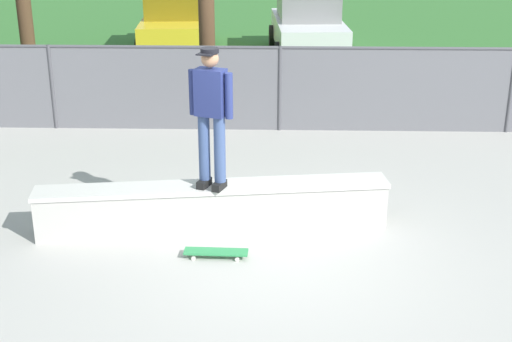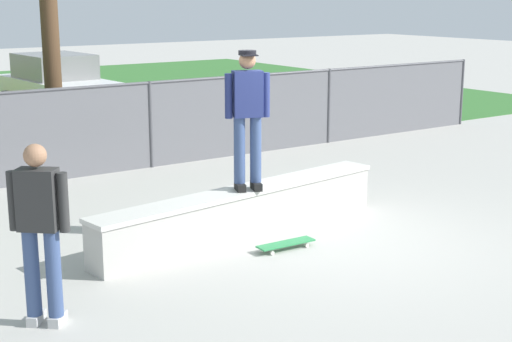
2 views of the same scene
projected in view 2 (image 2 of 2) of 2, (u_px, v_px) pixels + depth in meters
The scene contains 7 objects.
ground_plane at pixel (337, 240), 10.14m from camera, with size 80.00×80.00×0.00m, color #ADAAA3.
concrete_ledge at pixel (244, 211), 10.29m from camera, with size 4.72×1.11×0.65m.
skateboarder at pixel (248, 113), 9.92m from camera, with size 0.57×0.38×1.84m.
skateboard at pixel (286, 244), 9.75m from camera, with size 0.81×0.23×0.09m.
chainlink_fence at pixel (151, 120), 14.23m from camera, with size 17.43×0.07×1.63m.
car_white at pixel (57, 85), 20.29m from camera, with size 2.24×4.31×1.66m.
bystander at pixel (40, 227), 7.31m from camera, with size 0.48×0.44×1.82m.
Camera 2 is at (-6.40, -7.33, 3.17)m, focal length 53.48 mm.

